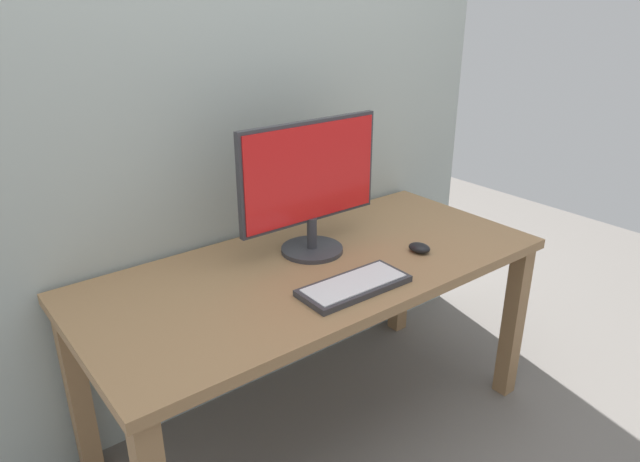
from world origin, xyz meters
name	(u,v)px	position (x,y,z in m)	size (l,w,h in m)	color
ground_plane	(317,426)	(0.00, 0.00, 0.00)	(6.00, 6.00, 0.00)	slate
wall_back	(243,17)	(0.00, 0.41, 1.50)	(2.37, 0.04, 3.00)	#9EA8A3
desk	(317,288)	(0.00, 0.00, 0.62)	(1.64, 0.74, 0.71)	#936D47
monitor	(310,183)	(0.05, 0.10, 0.97)	(0.56, 0.22, 0.48)	#333338
keyboard_primary	(354,285)	(-0.02, -0.21, 0.72)	(0.37, 0.16, 0.02)	#333338
mouse	(419,248)	(0.35, -0.15, 0.73)	(0.06, 0.08, 0.03)	black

